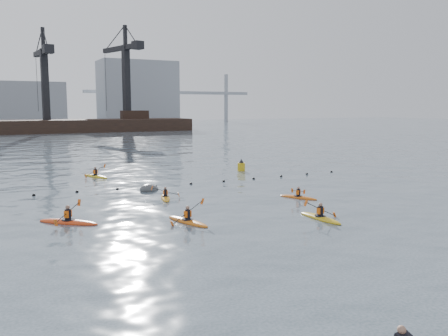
{
  "coord_description": "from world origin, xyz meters",
  "views": [
    {
      "loc": [
        -13.94,
        -13.16,
        6.33
      ],
      "look_at": [
        -1.63,
        11.1,
        2.8
      ],
      "focal_mm": 38.0,
      "sensor_mm": 36.0,
      "label": 1
    }
  ],
  "objects": [
    {
      "name": "ground",
      "position": [
        0.0,
        0.0,
        0.0
      ],
      "size": [
        400.0,
        400.0,
        0.0
      ],
      "primitive_type": "plane",
      "color": "#35454D",
      "rests_on": "ground"
    },
    {
      "name": "kayaker_2",
      "position": [
        -10.1,
        13.24,
        0.11
      ],
      "size": [
        3.17,
        2.92,
        1.25
      ],
      "rotation": [
        0.0,
        0.0,
        0.85
      ],
      "color": "red",
      "rests_on": "ground"
    },
    {
      "name": "kayaker_1",
      "position": [
        2.82,
        7.78,
        0.1
      ],
      "size": [
        2.34,
        3.37,
        1.33
      ],
      "rotation": [
        0.0,
        0.0,
        0.04
      ],
      "color": "gold",
      "rests_on": "ground"
    },
    {
      "name": "kayaker_3",
      "position": [
        -2.93,
        17.54,
        0.09
      ],
      "size": [
        1.92,
        2.92,
        1.02
      ],
      "rotation": [
        0.0,
        0.0,
        -0.28
      ],
      "color": "orange",
      "rests_on": "ground"
    },
    {
      "name": "kayaker_4",
      "position": [
        5.36,
        13.43,
        0.09
      ],
      "size": [
        1.82,
        2.82,
        0.94
      ],
      "rotation": [
        0.0,
        0.0,
        3.61
      ],
      "color": "#C15812",
      "rests_on": "ground"
    },
    {
      "name": "nav_buoy",
      "position": [
        8.65,
        27.56,
        0.41
      ],
      "size": [
        0.74,
        0.74,
        1.36
      ],
      "color": "gold",
      "rests_on": "ground"
    },
    {
      "name": "kayaker_0",
      "position": [
        -4.21,
        10.43,
        0.1
      ],
      "size": [
        2.28,
        3.39,
        1.34
      ],
      "rotation": [
        0.0,
        0.0,
        0.28
      ],
      "color": "#C46012",
      "rests_on": "ground"
    },
    {
      "name": "mooring_buoy",
      "position": [
        -2.93,
        21.08,
        0.0
      ],
      "size": [
        2.4,
        2.26,
        1.38
      ],
      "primitive_type": "ellipsoid",
      "rotation": [
        0.0,
        0.21,
        0.68
      ],
      "color": "#3E4143",
      "rests_on": "ground"
    },
    {
      "name": "skyline",
      "position": [
        2.23,
        150.27,
        9.25
      ],
      "size": [
        141.0,
        28.0,
        22.0
      ],
      "color": "gray",
      "rests_on": "ground"
    },
    {
      "name": "float_line",
      "position": [
        -0.5,
        22.53,
        0.03
      ],
      "size": [
        33.24,
        0.73,
        0.24
      ],
      "color": "black",
      "rests_on": "ground"
    },
    {
      "name": "kayaker_5",
      "position": [
        -5.13,
        29.93,
        0.1
      ],
      "size": [
        2.12,
        3.27,
        1.22
      ],
      "rotation": [
        0.0,
        0.0,
        0.43
      ],
      "color": "gold",
      "rests_on": "ground"
    },
    {
      "name": "barge_pier",
      "position": [
        -0.22,
        110.0,
        1.89
      ],
      "size": [
        72.0,
        19.3,
        29.5
      ],
      "color": "black",
      "rests_on": "ground"
    }
  ]
}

